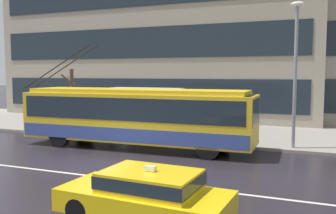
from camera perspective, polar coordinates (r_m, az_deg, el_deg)
The scene contains 12 objects.
ground_plane at distance 14.75m, azimuth -10.48°, elevation -9.04°, with size 160.00×160.00×0.00m, color #27222B.
sidewalk_slab at distance 23.98m, azimuth 2.93°, elevation -3.28°, with size 80.00×10.00×0.14m, color gray.
lane_centre_line at distance 13.79m, azimuth -13.19°, elevation -10.10°, with size 72.00×0.14×0.01m, color silver.
trolleybus at distance 17.87m, azimuth -4.94°, elevation -1.34°, with size 11.98×2.71×5.02m.
taxi_oncoming_near at distance 9.27m, azimuth -3.29°, elevation -13.10°, with size 4.30×2.02×1.39m.
bus_shelter at distance 21.10m, azimuth -3.40°, elevation 1.13°, with size 4.27×1.68×2.64m.
pedestrian_at_shelter at distance 19.44m, azimuth 7.99°, elevation -2.27°, with size 0.51×0.51×1.63m.
pedestrian_approaching_curb at distance 21.37m, azimuth 0.48°, elevation 0.31°, with size 1.44×1.44×2.00m.
pedestrian_walking_past at distance 20.37m, azimuth 5.00°, elevation 0.07°, with size 1.20×1.20×2.02m.
pedestrian_waiting_by_pole at distance 23.02m, azimuth -8.67°, elevation 0.17°, with size 1.24×1.24×1.89m.
street_lamp at distance 18.03m, azimuth 19.02°, elevation 6.49°, with size 0.60×0.32×6.70m.
street_tree_bare at distance 26.04m, azimuth -14.58°, elevation 1.85°, with size 0.98×1.51×3.75m.
Camera 1 is at (7.70, -12.05, 3.61)m, focal length 39.66 mm.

